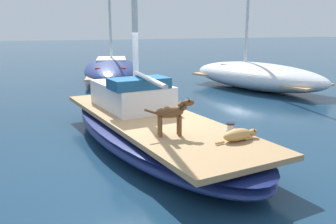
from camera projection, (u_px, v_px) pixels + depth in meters
The scene contains 8 objects.
ground_plane at pixel (153, 146), 8.29m from camera, with size 120.00×120.00×0.00m, color navy.
sailboat_main at pixel (153, 131), 8.21m from camera, with size 3.70×7.56×0.66m.
cabin_house at pixel (132, 94), 9.00m from camera, with size 1.75×2.43×0.84m.
dog_brown at pixel (172, 113), 6.72m from camera, with size 0.94×0.30×0.70m.
dog_tan at pixel (239, 135), 6.49m from camera, with size 0.95×0.38×0.22m.
deck_winch at pixel (230, 129), 6.90m from camera, with size 0.16×0.16×0.21m.
moored_boat_starboard_side at pixel (257, 75), 15.40m from camera, with size 4.56×6.88×6.84m.
moored_boat_far_astern at pixel (111, 69), 18.19m from camera, with size 4.06×7.89×6.01m.
Camera 1 is at (-2.29, -7.55, 2.67)m, focal length 39.05 mm.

